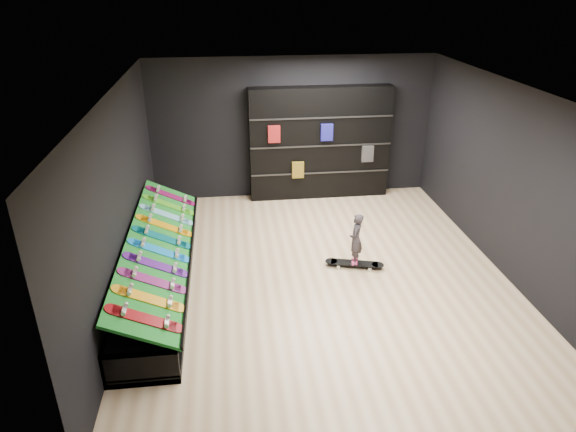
{
  "coord_description": "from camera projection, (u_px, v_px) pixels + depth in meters",
  "views": [
    {
      "loc": [
        -1.4,
        -7.1,
        4.46
      ],
      "look_at": [
        -0.5,
        0.2,
        1.0
      ],
      "focal_mm": 32.0,
      "sensor_mm": 36.0,
      "label": 1
    }
  ],
  "objects": [
    {
      "name": "display_board_1",
      "position": [
        149.0,
        299.0,
        6.51
      ],
      "size": [
        0.93,
        0.22,
        0.5
      ],
      "primitive_type": null,
      "rotation": [
        0.0,
        0.44,
        0.0
      ],
      "color": "orange",
      "rests_on": "turf_ramp"
    },
    {
      "name": "display_board_7",
      "position": [
        167.0,
        215.0,
        8.78
      ],
      "size": [
        0.93,
        0.22,
        0.5
      ],
      "primitive_type": null,
      "rotation": [
        0.0,
        0.44,
        0.0
      ],
      "color": "#0CB2E5",
      "rests_on": "turf_ramp"
    },
    {
      "name": "wall_right",
      "position": [
        509.0,
        181.0,
        8.12
      ],
      "size": [
        0.02,
        7.0,
        3.0
      ],
      "primitive_type": "cube",
      "color": "black",
      "rests_on": "ground"
    },
    {
      "name": "display_board_0",
      "position": [
        145.0,
        319.0,
        6.13
      ],
      "size": [
        0.93,
        0.22,
        0.5
      ],
      "primitive_type": null,
      "rotation": [
        0.0,
        0.44,
        0.0
      ],
      "color": "red",
      "rests_on": "turf_ramp"
    },
    {
      "name": "wall_back",
      "position": [
        292.0,
        128.0,
        10.93
      ],
      "size": [
        6.0,
        0.02,
        3.0
      ],
      "primitive_type": "cube",
      "color": "black",
      "rests_on": "ground"
    },
    {
      "name": "ceiling",
      "position": [
        325.0,
        91.0,
        7.15
      ],
      "size": [
        6.0,
        7.0,
        0.01
      ],
      "primitive_type": "cube",
      "color": "white",
      "rests_on": "ground"
    },
    {
      "name": "display_board_3",
      "position": [
        156.0,
        265.0,
        7.27
      ],
      "size": [
        0.93,
        0.22,
        0.5
      ],
      "primitive_type": null,
      "rotation": [
        0.0,
        0.44,
        0.0
      ],
      "color": "purple",
      "rests_on": "turf_ramp"
    },
    {
      "name": "wall_front",
      "position": [
        393.0,
        335.0,
        4.64
      ],
      "size": [
        6.0,
        0.02,
        3.0
      ],
      "primitive_type": "cube",
      "color": "black",
      "rests_on": "ground"
    },
    {
      "name": "floor",
      "position": [
        320.0,
        275.0,
        8.43
      ],
      "size": [
        6.0,
        7.0,
        0.01
      ],
      "primitive_type": "cube",
      "color": "beige",
      "rests_on": "ground"
    },
    {
      "name": "display_board_9",
      "position": [
        171.0,
        196.0,
        9.54
      ],
      "size": [
        0.93,
        0.22,
        0.5
      ],
      "primitive_type": null,
      "rotation": [
        0.0,
        0.44,
        0.0
      ],
      "color": "#E5198C",
      "rests_on": "turf_ramp"
    },
    {
      "name": "display_board_8",
      "position": [
        169.0,
        205.0,
        9.16
      ],
      "size": [
        0.93,
        0.22,
        0.5
      ],
      "primitive_type": null,
      "rotation": [
        0.0,
        0.44,
        0.0
      ],
      "color": "green",
      "rests_on": "turf_ramp"
    },
    {
      "name": "child",
      "position": [
        355.0,
        249.0,
        8.49
      ],
      "size": [
        0.21,
        0.24,
        0.53
      ],
      "primitive_type": "imported",
      "rotation": [
        0.0,
        0.0,
        -1.98
      ],
      "color": "black",
      "rests_on": "floor_skateboard"
    },
    {
      "name": "display_board_4",
      "position": [
        159.0,
        250.0,
        7.64
      ],
      "size": [
        0.93,
        0.22,
        0.5
      ],
      "primitive_type": null,
      "rotation": [
        0.0,
        0.44,
        0.0
      ],
      "color": "blue",
      "rests_on": "turf_ramp"
    },
    {
      "name": "display_board_2",
      "position": [
        153.0,
        281.0,
        6.89
      ],
      "size": [
        0.93,
        0.22,
        0.5
      ],
      "primitive_type": null,
      "rotation": [
        0.0,
        0.44,
        0.0
      ],
      "color": "#2626BF",
      "rests_on": "turf_ramp"
    },
    {
      "name": "turf_ramp",
      "position": [
        160.0,
        245.0,
        7.84
      ],
      "size": [
        0.92,
        4.5,
        0.46
      ],
      "primitive_type": "cube",
      "rotation": [
        0.0,
        0.44,
        0.0
      ],
      "color": "#10671B",
      "rests_on": "display_rack"
    },
    {
      "name": "floor_skateboard",
      "position": [
        354.0,
        265.0,
        8.62
      ],
      "size": [
        1.0,
        0.48,
        0.09
      ],
      "primitive_type": null,
      "rotation": [
        0.0,
        0.0,
        -0.28
      ],
      "color": "black",
      "rests_on": "ground"
    },
    {
      "name": "wall_left",
      "position": [
        119.0,
        200.0,
        7.45
      ],
      "size": [
        0.02,
        7.0,
        3.0
      ],
      "primitive_type": "cube",
      "color": "black",
      "rests_on": "ground"
    },
    {
      "name": "display_rack",
      "position": [
        160.0,
        271.0,
        8.04
      ],
      "size": [
        0.9,
        4.5,
        0.5
      ],
      "primitive_type": null,
      "color": "black",
      "rests_on": "ground"
    },
    {
      "name": "display_board_6",
      "position": [
        165.0,
        226.0,
        8.4
      ],
      "size": [
        0.93,
        0.22,
        0.5
      ],
      "primitive_type": null,
      "rotation": [
        0.0,
        0.44,
        0.0
      ],
      "color": "yellow",
      "rests_on": "turf_ramp"
    },
    {
      "name": "display_board_5",
      "position": [
        162.0,
        237.0,
        8.02
      ],
      "size": [
        0.93,
        0.22,
        0.5
      ],
      "primitive_type": null,
      "rotation": [
        0.0,
        0.44,
        0.0
      ],
      "color": "#0C8C99",
      "rests_on": "turf_ramp"
    },
    {
      "name": "back_shelving",
      "position": [
        320.0,
        143.0,
        10.96
      ],
      "size": [
        3.0,
        0.35,
        2.4
      ],
      "primitive_type": "cube",
      "color": "black",
      "rests_on": "ground"
    }
  ]
}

